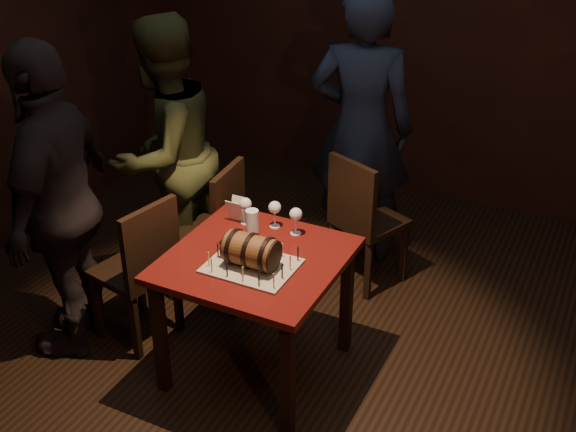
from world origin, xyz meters
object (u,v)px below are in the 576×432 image
Objects in this scene: chair_left_front at (142,265)px; person_back at (361,129)px; chair_left_rear at (215,225)px; chair_back at (362,215)px; wine_glass_left at (245,205)px; wine_glass_mid at (275,209)px; person_left_rear at (165,154)px; pub_table at (256,274)px; pint_of_ale at (252,223)px; barrel_cake at (251,251)px; wine_glass_right at (296,215)px; person_left_front at (60,203)px.

person_back reaches higher than chair_left_front.
chair_left_rear is 1.17m from person_back.
chair_left_front is at bearing -129.14° from chair_back.
wine_glass_left is 1.00× the size of wine_glass_mid.
chair_back and chair_left_front have the same top height.
chair_back is 0.52× the size of person_left_rear.
pint_of_ale is at bearing 122.44° from pub_table.
chair_back is 1.00× the size of chair_left_front.
chair_left_front is 1.72m from person_back.
chair_back is 1.33m from person_left_rear.
barrel_cake is at bearing -72.47° from pub_table.
pub_table is 0.97× the size of chair_left_rear.
wine_glass_mid is at bearing 80.44° from person_left_rear.
wine_glass_mid is 0.14m from wine_glass_right.
person_left_front is (-1.29, -1.30, 0.40)m from chair_back.
barrel_cake is (0.03, -0.10, 0.21)m from pub_table.
barrel_cake is 0.35× the size of chair_left_front.
chair_left_front is 0.52× the size of person_left_rear.
wine_glass_mid is 0.17× the size of chair_left_rear.
person_back is 2.01m from person_left_front.
wine_glass_right is 0.09× the size of person_left_front.
wine_glass_mid reaches higher than pub_table.
wine_glass_mid is 1.11m from person_back.
barrel_cake reaches higher than chair_left_rear.
chair_back is 1.87m from person_left_front.
chair_left_front reaches higher than pint_of_ale.
chair_left_front is (-0.75, 0.04, -0.33)m from barrel_cake.
barrel_cake is 1.27m from person_left_rear.
wine_glass_left and wine_glass_mid have the same top height.
pub_table is 0.50× the size of person_left_rear.
pub_table is 5.59× the size of wine_glass_mid.
chair_left_front is at bearing -155.72° from wine_glass_right.
pub_table is 0.97× the size of chair_back.
wine_glass_mid is 1.18m from person_left_front.
wine_glass_mid is at bearing 29.84° from chair_left_front.
chair_back is 0.95m from chair_left_rear.
person_left_front is (-0.37, -0.18, 0.40)m from chair_left_front.
wine_glass_right is (0.14, -0.02, 0.00)m from wine_glass_mid.
person_left_front reaches higher than pub_table.
chair_back is 1.00× the size of chair_left_rear.
person_back reaches higher than barrel_cake.
person_left_rear is at bearing 112.45° from chair_left_front.
chair_left_rear is (-0.59, 0.54, -0.12)m from pub_table.
pub_table is 0.49× the size of person_left_front.
chair_left_rear reaches higher than wine_glass_left.
chair_back is 0.59m from person_back.
wine_glass_mid is (-0.08, 0.43, 0.02)m from barrel_cake.
chair_left_rear is at bearing 161.37° from wine_glass_right.
wine_glass_right is (0.31, 0.02, 0.00)m from wine_glass_left.
chair_left_front is (-0.50, -0.35, -0.35)m from wine_glass_left.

